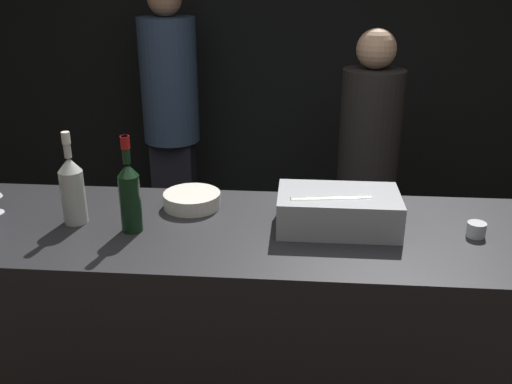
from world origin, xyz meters
The scene contains 9 objects.
wall_back_chalkboard centered at (0.00, 2.57, 1.40)m, with size 6.40×0.06×2.80m.
bar_counter centered at (0.00, 0.34, 0.55)m, with size 2.20×0.68×1.09m.
ice_bin_with_bottles centered at (0.28, 0.37, 1.16)m, with size 0.41×0.25×0.13m.
bowl_white centered at (-0.25, 0.50, 1.12)m, with size 0.21×0.21×0.06m.
candle_votive centered at (0.74, 0.34, 1.12)m, with size 0.06×0.06×0.05m.
red_wine_bottle_burgundy centered at (-0.42, 0.29, 1.23)m, with size 0.07×0.07×0.33m.
white_wine_bottle centered at (-0.63, 0.34, 1.22)m, with size 0.08×0.08×0.33m.
person_in_hoodie centered at (-0.69, 2.11, 1.04)m, with size 0.36×0.36×1.85m.
person_blond_tee centered at (0.52, 1.63, 0.91)m, with size 0.34×0.34×1.63m.
Camera 1 is at (0.15, -1.43, 1.94)m, focal length 40.00 mm.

